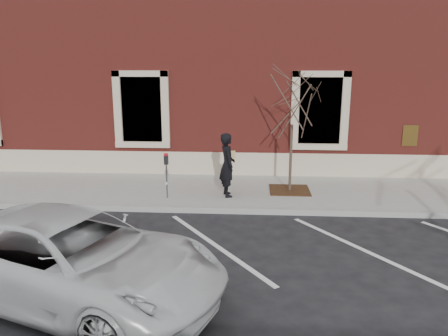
# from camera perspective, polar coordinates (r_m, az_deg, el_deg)

# --- Properties ---
(ground) EXTENTS (120.00, 120.00, 0.00)m
(ground) POSITION_cam_1_polar(r_m,az_deg,el_deg) (11.90, -0.19, -5.84)
(ground) COLOR #28282B
(ground) RESTS_ON ground
(sidewalk_near) EXTENTS (40.00, 3.50, 0.15)m
(sidewalk_near) POSITION_cam_1_polar(r_m,az_deg,el_deg) (13.53, 0.32, -3.07)
(sidewalk_near) COLOR #B2B1A8
(sidewalk_near) RESTS_ON ground
(curb_near) EXTENTS (40.00, 0.12, 0.15)m
(curb_near) POSITION_cam_1_polar(r_m,az_deg,el_deg) (11.83, -0.21, -5.58)
(curb_near) COLOR #9E9E99
(curb_near) RESTS_ON ground
(parking_stripes) EXTENTS (28.00, 4.40, 0.01)m
(parking_stripes) POSITION_cam_1_polar(r_m,az_deg,el_deg) (9.86, -1.08, -10.09)
(parking_stripes) COLOR silver
(parking_stripes) RESTS_ON ground
(building_civic) EXTENTS (40.00, 8.62, 8.00)m
(building_civic) POSITION_cam_1_polar(r_m,az_deg,el_deg) (18.94, 1.45, 13.73)
(building_civic) COLOR maroon
(building_civic) RESTS_ON ground
(man) EXTENTS (0.61, 0.77, 1.86)m
(man) POSITION_cam_1_polar(r_m,az_deg,el_deg) (12.62, 0.44, 0.41)
(man) COLOR black
(man) RESTS_ON sidewalk_near
(parking_meter) EXTENTS (0.12, 0.09, 1.31)m
(parking_meter) POSITION_cam_1_polar(r_m,az_deg,el_deg) (12.52, -7.54, 0.10)
(parking_meter) COLOR #595B60
(parking_meter) RESTS_ON sidewalk_near
(tree_grate) EXTENTS (1.21, 1.21, 0.03)m
(tree_grate) POSITION_cam_1_polar(r_m,az_deg,el_deg) (13.51, 8.55, -2.86)
(tree_grate) COLOR #462F16
(tree_grate) RESTS_ON sidewalk_near
(sapling) EXTENTS (2.22, 2.22, 3.69)m
(sapling) POSITION_cam_1_polar(r_m,az_deg,el_deg) (13.02, 8.95, 8.04)
(sapling) COLOR #4D382E
(sapling) RESTS_ON sidewalk_near
(white_truck) EXTENTS (5.90, 4.16, 1.50)m
(white_truck) POSITION_cam_1_polar(r_m,az_deg,el_deg) (7.96, -19.23, -11.05)
(white_truck) COLOR silver
(white_truck) RESTS_ON ground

